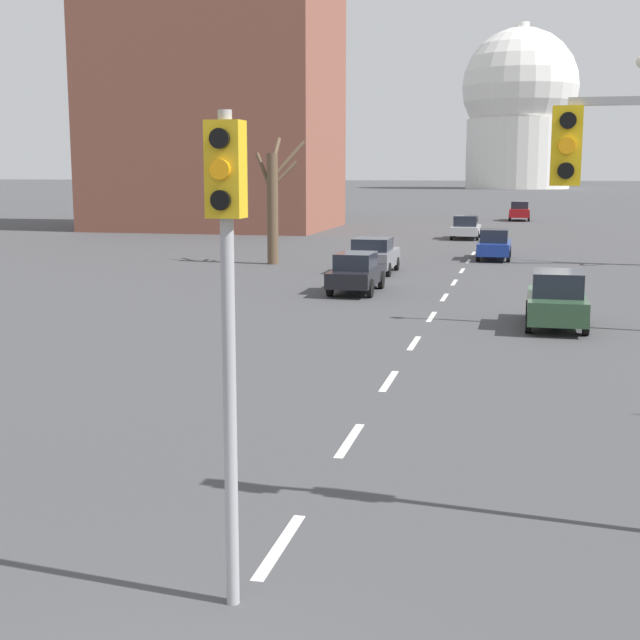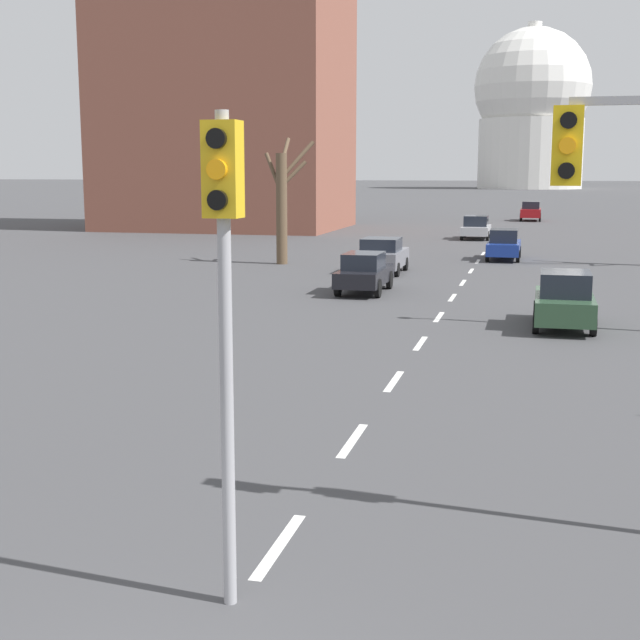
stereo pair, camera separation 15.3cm
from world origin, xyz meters
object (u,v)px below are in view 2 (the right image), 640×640
sedan_near_left (364,272)px  sedan_mid_centre (531,211)px  sedan_far_right (382,255)px  sedan_near_right (476,227)px  traffic_signal_centre_tall (224,269)px  sedan_distant_centre (504,244)px  sedan_far_left (564,300)px

sedan_near_left → sedan_mid_centre: (5.58, 51.60, 0.11)m
sedan_far_right → sedan_mid_centre: bearing=82.3°
sedan_near_right → traffic_signal_centre_tall: bearing=-88.8°
traffic_signal_centre_tall → sedan_distant_centre: bearing=88.0°
traffic_signal_centre_tall → sedan_near_left: (-3.31, 24.60, -2.83)m
sedan_distant_centre → sedan_near_left: bearing=-108.2°
sedan_near_left → sedan_distant_centre: size_ratio=0.99×
sedan_mid_centre → sedan_distant_centre: size_ratio=1.03×
sedan_far_left → sedan_near_left: bearing=139.6°
sedan_near_left → sedan_far_right: sedan_far_right is taller
sedan_far_left → traffic_signal_centre_tall: bearing=-101.9°
sedan_near_right → sedan_far_right: bearing=-97.2°
traffic_signal_centre_tall → sedan_far_left: bearing=78.1°
traffic_signal_centre_tall → sedan_distant_centre: traffic_signal_centre_tall is taller
traffic_signal_centre_tall → sedan_mid_centre: 76.28m
sedan_near_right → sedan_mid_centre: size_ratio=0.96×
traffic_signal_centre_tall → sedan_near_left: bearing=97.7°
sedan_near_right → sedan_near_left: bearing=-94.6°
sedan_mid_centre → sedan_far_left: size_ratio=1.09×
sedan_far_left → sedan_mid_centre: bearing=91.6°
sedan_near_left → sedan_distant_centre: bearing=71.8°
sedan_far_right → sedan_far_left: bearing=-58.9°
sedan_near_right → sedan_distant_centre: 14.13m
sedan_far_right → sedan_distant_centre: 9.12m
traffic_signal_centre_tall → sedan_far_right: traffic_signal_centre_tall is taller
sedan_near_left → sedan_near_right: bearing=85.4°
sedan_distant_centre → traffic_signal_centre_tall: bearing=-92.0°
sedan_far_right → traffic_signal_centre_tall: bearing=-83.1°
sedan_distant_centre → sedan_far_left: bearing=-82.8°
sedan_far_left → sedan_far_right: sedan_far_left is taller
traffic_signal_centre_tall → sedan_near_right: size_ratio=1.24×
sedan_far_right → sedan_near_right: bearing=82.8°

